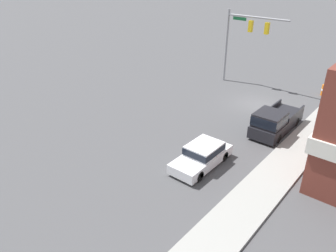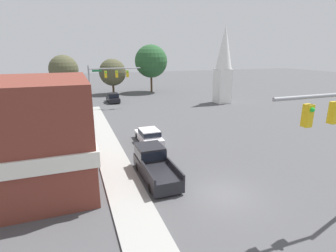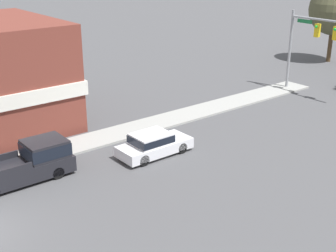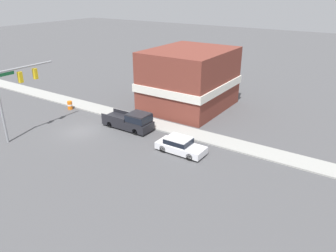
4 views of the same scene
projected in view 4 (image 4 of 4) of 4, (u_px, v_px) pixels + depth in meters
name	position (u px, v px, depth m)	size (l,w,h in m)	color
ground_plane	(81.00, 131.00, 33.81)	(200.00, 200.00, 0.00)	#4C4C4F
sidewalk_curb	(118.00, 114.00, 38.15)	(2.40, 60.00, 0.14)	#9E9E99
near_signal_assembly	(16.00, 86.00, 30.82)	(6.22, 0.49, 7.23)	gray
car_lead	(180.00, 145.00, 29.22)	(1.86, 4.48, 1.41)	black
pickup_truck_parked	(132.00, 121.00, 33.89)	(1.99, 5.55, 1.96)	black
construction_barrel	(70.00, 105.00, 39.73)	(0.60, 0.60, 1.02)	orange
corner_brick_building	(189.00, 80.00, 39.37)	(10.82, 8.95, 7.07)	brown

